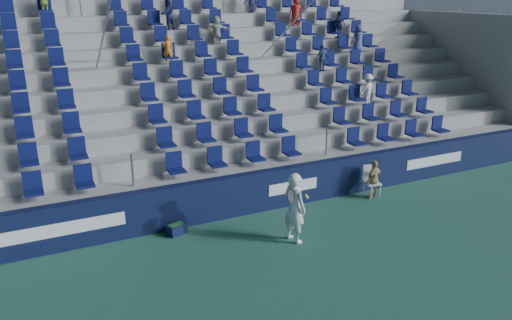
% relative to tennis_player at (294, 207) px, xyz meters
% --- Properties ---
extents(ground, '(70.00, 70.00, 0.00)m').
position_rel_tennis_player_xyz_m(ground, '(-0.46, -1.09, -0.93)').
color(ground, '#29604A').
rests_on(ground, ground).
extents(sponsor_wall, '(24.00, 0.32, 1.20)m').
position_rel_tennis_player_xyz_m(sponsor_wall, '(-0.46, 2.05, -0.33)').
color(sponsor_wall, '#0F1639').
rests_on(sponsor_wall, ground).
extents(grandstand, '(24.00, 8.17, 6.63)m').
position_rel_tennis_player_xyz_m(grandstand, '(-0.45, 7.15, 1.20)').
color(grandstand, '#A6A6A0').
rests_on(grandstand, ground).
extents(tennis_player, '(0.71, 0.77, 1.85)m').
position_rel_tennis_player_xyz_m(tennis_player, '(0.00, 0.00, 0.00)').
color(tennis_player, white).
rests_on(tennis_player, ground).
extents(line_judge_chair, '(0.51, 0.52, 1.00)m').
position_rel_tennis_player_xyz_m(line_judge_chair, '(3.60, 1.56, -0.36)').
color(line_judge_chair, white).
rests_on(line_judge_chair, ground).
extents(line_judge, '(0.77, 0.51, 1.21)m').
position_rel_tennis_player_xyz_m(line_judge, '(3.60, 1.41, -0.32)').
color(line_judge, tan).
rests_on(line_judge, ground).
extents(ball_bin, '(0.57, 0.47, 0.27)m').
position_rel_tennis_player_xyz_m(ball_bin, '(-2.61, 1.66, -0.78)').
color(ball_bin, '#0E1536').
rests_on(ball_bin, ground).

